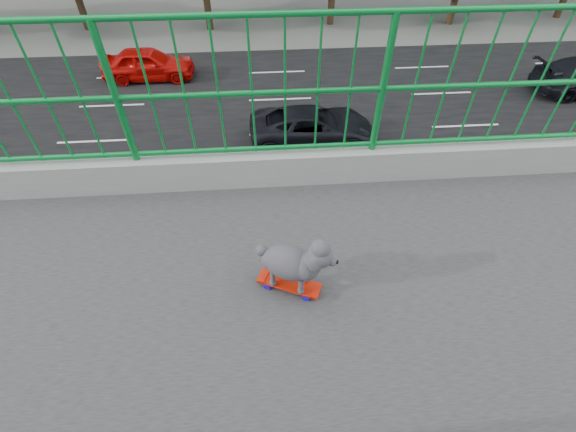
{
  "coord_description": "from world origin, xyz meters",
  "views": [
    {
      "loc": [
        1.34,
        -0.94,
        9.25
      ],
      "look_at": [
        -1.0,
        -0.76,
        6.93
      ],
      "focal_mm": 24.26,
      "sensor_mm": 36.0,
      "label": 1
    }
  ],
  "objects_px": {
    "car_4": "(148,64)",
    "car_6": "(132,185)",
    "poodle": "(294,262)",
    "car_2": "(312,126)",
    "skateboard": "(289,284)",
    "car_1": "(291,176)",
    "car_0": "(265,246)"
  },
  "relations": [
    {
      "from": "car_2",
      "to": "car_6",
      "type": "height_order",
      "value": "car_2"
    },
    {
      "from": "skateboard",
      "to": "car_2",
      "type": "height_order",
      "value": "skateboard"
    },
    {
      "from": "car_2",
      "to": "car_6",
      "type": "relative_size",
      "value": 1.04
    },
    {
      "from": "car_1",
      "to": "car_4",
      "type": "distance_m",
      "value": 11.64
    },
    {
      "from": "car_1",
      "to": "car_6",
      "type": "bearing_deg",
      "value": -90.0
    },
    {
      "from": "poodle",
      "to": "car_0",
      "type": "bearing_deg",
      "value": -153.65
    },
    {
      "from": "skateboard",
      "to": "car_4",
      "type": "height_order",
      "value": "skateboard"
    },
    {
      "from": "car_4",
      "to": "car_6",
      "type": "xyz_separation_m",
      "value": [
        9.6,
        1.11,
        -0.11
      ]
    },
    {
      "from": "skateboard",
      "to": "car_1",
      "type": "xyz_separation_m",
      "value": [
        -8.98,
        0.79,
        -6.3
      ]
    },
    {
      "from": "car_1",
      "to": "car_0",
      "type": "bearing_deg",
      "value": -17.73
    },
    {
      "from": "poodle",
      "to": "skateboard",
      "type": "bearing_deg",
      "value": -90.0
    },
    {
      "from": "car_0",
      "to": "car_2",
      "type": "bearing_deg",
      "value": 161.65
    },
    {
      "from": "car_0",
      "to": "poodle",
      "type": "bearing_deg",
      "value": 2.61
    },
    {
      "from": "car_0",
      "to": "car_6",
      "type": "distance_m",
      "value": 5.48
    },
    {
      "from": "car_0",
      "to": "car_1",
      "type": "bearing_deg",
      "value": 162.27
    },
    {
      "from": "poodle",
      "to": "car_0",
      "type": "relative_size",
      "value": 0.11
    },
    {
      "from": "car_0",
      "to": "car_2",
      "type": "relative_size",
      "value": 0.92
    },
    {
      "from": "skateboard",
      "to": "car_0",
      "type": "xyz_separation_m",
      "value": [
        -5.78,
        -0.24,
        -6.25
      ]
    },
    {
      "from": "car_0",
      "to": "car_6",
      "type": "bearing_deg",
      "value": -125.72
    },
    {
      "from": "car_4",
      "to": "car_6",
      "type": "relative_size",
      "value": 0.95
    },
    {
      "from": "poodle",
      "to": "car_0",
      "type": "distance_m",
      "value": 8.71
    },
    {
      "from": "car_2",
      "to": "car_4",
      "type": "bearing_deg",
      "value": 50.21
    },
    {
      "from": "car_1",
      "to": "car_6",
      "type": "height_order",
      "value": "car_1"
    },
    {
      "from": "poodle",
      "to": "car_0",
      "type": "height_order",
      "value": "poodle"
    },
    {
      "from": "poodle",
      "to": "car_2",
      "type": "xyz_separation_m",
      "value": [
        -12.19,
        1.86,
        -6.6
      ]
    },
    {
      "from": "poodle",
      "to": "car_6",
      "type": "bearing_deg",
      "value": -128.59
    },
    {
      "from": "car_1",
      "to": "car_4",
      "type": "xyz_separation_m",
      "value": [
        -9.6,
        -6.58,
        0.04
      ]
    },
    {
      "from": "poodle",
      "to": "car_2",
      "type": "distance_m",
      "value": 13.99
    },
    {
      "from": "car_0",
      "to": "car_2",
      "type": "xyz_separation_m",
      "value": [
        -6.4,
        2.12,
        -0.09
      ]
    },
    {
      "from": "car_1",
      "to": "poodle",
      "type": "bearing_deg",
      "value": -4.83
    },
    {
      "from": "skateboard",
      "to": "car_4",
      "type": "bearing_deg",
      "value": -138.93
    },
    {
      "from": "skateboard",
      "to": "car_1",
      "type": "bearing_deg",
      "value": -161.26
    }
  ]
}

